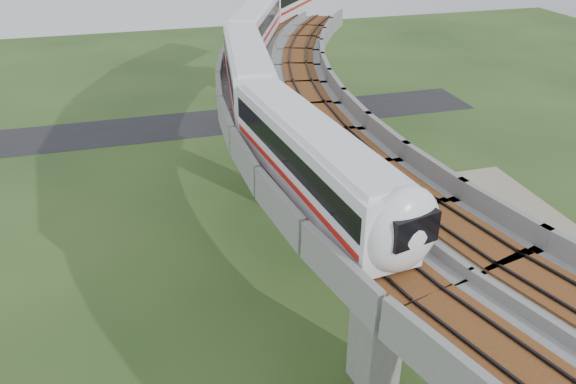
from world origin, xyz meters
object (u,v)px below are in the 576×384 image
object	(u,v)px
car_white	(479,271)
car_red	(572,259)
metro_train	(277,45)
car_dark	(446,199)

from	to	relation	value
car_white	car_red	distance (m)	7.16
metro_train	car_red	size ratio (longest dim) A/B	15.60
metro_train	car_red	world-z (taller)	metro_train
metro_train	car_white	size ratio (longest dim) A/B	17.28
car_red	car_dark	distance (m)	11.01
car_white	car_dark	xyz separation A→B (m)	(2.98, 9.61, -0.04)
car_white	car_red	world-z (taller)	car_red
car_red	car_dark	xyz separation A→B (m)	(-4.16, 10.19, -0.09)
car_white	car_red	bearing A→B (deg)	-7.98
metro_train	car_white	world-z (taller)	metro_train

